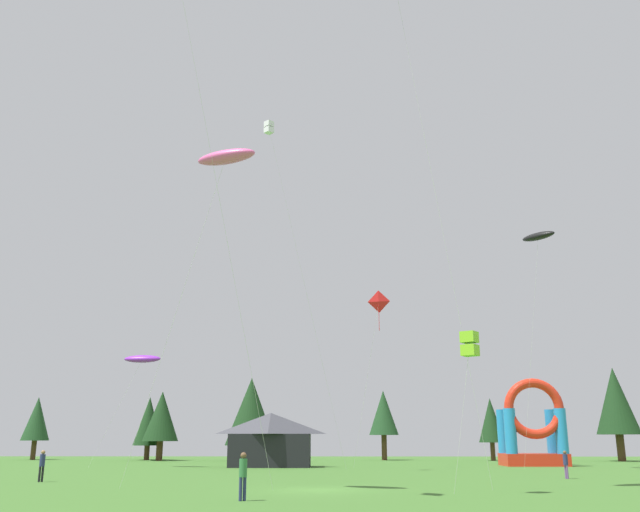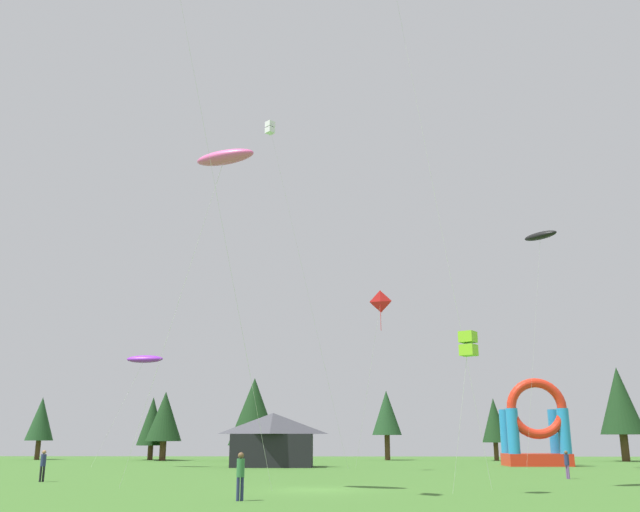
% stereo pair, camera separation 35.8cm
% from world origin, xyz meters
% --- Properties ---
extents(ground_plane, '(120.00, 120.00, 0.00)m').
position_xyz_m(ground_plane, '(0.00, 0.00, 0.00)').
color(ground_plane, '#3D6B28').
extents(kite_pink_parafoil, '(6.98, 4.13, 17.01)m').
position_xyz_m(kite_pink_parafoil, '(-4.73, -1.65, 16.46)').
color(kite_pink_parafoil, '#EA599E').
rests_on(kite_pink_parafoil, ground_plane).
extents(kite_lime_box, '(1.42, 1.13, 7.18)m').
position_xyz_m(kite_lime_box, '(7.09, -2.64, 6.62)').
color(kite_lime_box, '#8CD826').
rests_on(kite_lime_box, ground_plane).
extents(kite_white_box, '(6.45, 6.90, 26.78)m').
position_xyz_m(kite_white_box, '(-4.19, 15.28, 26.12)').
color(kite_white_box, white).
rests_on(kite_white_box, ground_plane).
extents(kite_purple_parafoil, '(5.72, 1.50, 9.48)m').
position_xyz_m(kite_purple_parafoil, '(-15.80, 24.82, 9.04)').
color(kite_purple_parafoil, purple).
rests_on(kite_purple_parafoil, ground_plane).
extents(kite_red_diamond, '(2.86, 3.74, 14.06)m').
position_xyz_m(kite_red_diamond, '(4.63, 21.98, 13.33)').
color(kite_red_diamond, red).
rests_on(kite_red_diamond, ground_plane).
extents(kite_black_parafoil, '(3.29, 4.55, 19.34)m').
position_xyz_m(kite_black_parafoil, '(18.10, 20.79, 18.77)').
color(kite_black_parafoil, black).
rests_on(kite_black_parafoil, ground_plane).
extents(person_midfield, '(0.36, 0.36, 1.65)m').
position_xyz_m(person_midfield, '(14.99, 9.49, 0.98)').
color(person_midfield, '#724C8C').
rests_on(person_midfield, ground_plane).
extents(person_far_side, '(0.42, 0.42, 1.73)m').
position_xyz_m(person_far_side, '(-15.82, 5.89, 1.03)').
color(person_far_side, black).
rests_on(person_far_side, ground_plane).
extents(person_near_camera, '(0.44, 0.44, 1.86)m').
position_xyz_m(person_near_camera, '(-2.87, -5.76, 1.10)').
color(person_near_camera, navy).
rests_on(person_near_camera, ground_plane).
extents(inflatable_yellow_castle, '(5.48, 3.68, 7.57)m').
position_xyz_m(inflatable_yellow_castle, '(18.61, 28.61, 2.86)').
color(inflatable_yellow_castle, red).
rests_on(inflatable_yellow_castle, ground_plane).
extents(festival_tent, '(6.81, 3.81, 4.49)m').
position_xyz_m(festival_tent, '(-4.62, 26.10, 2.25)').
color(festival_tent, black).
rests_on(festival_tent, ground_plane).
extents(tree_row_1, '(3.10, 3.10, 6.97)m').
position_xyz_m(tree_row_1, '(-33.28, 45.31, 4.49)').
color(tree_row_1, '#4C331E').
rests_on(tree_row_1, ground_plane).
extents(tree_row_2, '(3.28, 3.28, 6.94)m').
position_xyz_m(tree_row_2, '(-20.23, 44.96, 4.22)').
color(tree_row_2, '#4C331E').
rests_on(tree_row_2, ground_plane).
extents(tree_row_3, '(3.90, 3.90, 7.40)m').
position_xyz_m(tree_row_3, '(-18.19, 42.40, 4.68)').
color(tree_row_3, '#4C331E').
rests_on(tree_row_3, ground_plane).
extents(tree_row_4, '(5.56, 5.56, 8.88)m').
position_xyz_m(tree_row_4, '(-8.29, 42.48, 5.21)').
color(tree_row_4, '#4C331E').
rests_on(tree_row_4, ground_plane).
extents(tree_row_5, '(3.31, 3.31, 7.61)m').
position_xyz_m(tree_row_5, '(6.48, 44.56, 5.09)').
color(tree_row_5, '#4C331E').
rests_on(tree_row_5, ground_plane).
extents(tree_row_6, '(2.81, 2.81, 6.66)m').
position_xyz_m(tree_row_6, '(18.18, 43.02, 4.25)').
color(tree_row_6, '#4C331E').
rests_on(tree_row_6, ground_plane).
extents(tree_row_7, '(4.55, 4.55, 9.85)m').
position_xyz_m(tree_row_7, '(31.36, 41.27, 6.24)').
color(tree_row_7, '#4C331E').
rests_on(tree_row_7, ground_plane).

